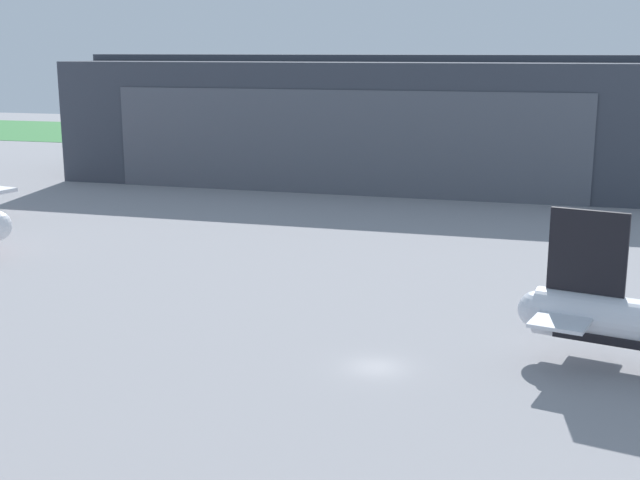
# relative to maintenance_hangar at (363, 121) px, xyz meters

# --- Properties ---
(ground_plane) EXTENTS (440.00, 440.00, 0.00)m
(ground_plane) POSITION_rel_maintenance_hangar_xyz_m (22.47, -91.14, -10.99)
(ground_plane) COLOR gray
(grass_field_strip) EXTENTS (440.00, 56.00, 0.08)m
(grass_field_strip) POSITION_rel_maintenance_hangar_xyz_m (22.47, 69.25, -10.95)
(grass_field_strip) COLOR #3C7C41
(grass_field_strip) RESTS_ON ground_plane
(maintenance_hangar) EXTENTS (105.49, 32.94, 22.90)m
(maintenance_hangar) POSITION_rel_maintenance_hangar_xyz_m (0.00, 0.00, 0.00)
(maintenance_hangar) COLOR #383D47
(maintenance_hangar) RESTS_ON ground_plane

